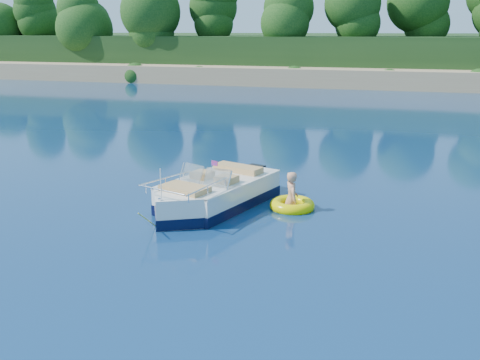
{
  "coord_description": "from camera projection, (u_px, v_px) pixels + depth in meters",
  "views": [
    {
      "loc": [
        1.69,
        -9.42,
        4.58
      ],
      "look_at": [
        -1.96,
        3.29,
        0.85
      ],
      "focal_mm": 40.0,
      "sensor_mm": 36.0,
      "label": 1
    }
  ],
  "objects": [
    {
      "name": "ground",
      "position": [
        290.0,
        273.0,
        10.41
      ],
      "size": [
        160.0,
        160.0,
        0.0
      ],
      "primitive_type": "plane",
      "color": "#0A2247",
      "rests_on": "ground"
    },
    {
      "name": "shoreline",
      "position": [
        383.0,
        59.0,
        69.14
      ],
      "size": [
        170.0,
        59.0,
        6.0
      ],
      "color": "#9B7C5A",
      "rests_on": "ground"
    },
    {
      "name": "treeline",
      "position": [
        380.0,
        18.0,
        46.84
      ],
      "size": [
        150.0,
        7.12,
        8.19
      ],
      "color": "black",
      "rests_on": "ground"
    },
    {
      "name": "boy",
      "position": [
        291.0,
        209.0,
        14.15
      ],
      "size": [
        0.71,
        0.9,
        1.61
      ],
      "primitive_type": "imported",
      "rotation": [
        0.0,
        -0.17,
        2.07
      ],
      "color": "tan",
      "rests_on": "ground"
    },
    {
      "name": "motorboat",
      "position": [
        212.0,
        196.0,
        14.15
      ],
      "size": [
        2.79,
        4.91,
        1.69
      ],
      "rotation": [
        0.0,
        0.0,
        -0.32
      ],
      "color": "white",
      "rests_on": "ground"
    },
    {
      "name": "tow_tube",
      "position": [
        292.0,
        205.0,
        14.19
      ],
      "size": [
        1.58,
        1.58,
        0.32
      ],
      "rotation": [
        0.0,
        0.0,
        0.41
      ],
      "color": "#E8DA00",
      "rests_on": "ground"
    }
  ]
}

